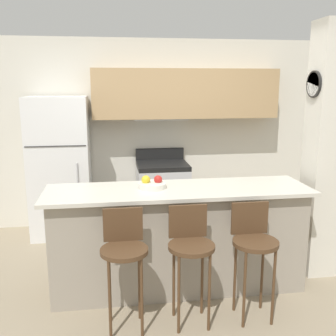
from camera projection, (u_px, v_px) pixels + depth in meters
name	position (u px, v px, depth m)	size (l,w,h in m)	color
ground_plane	(178.00, 286.00, 3.88)	(14.00, 14.00, 0.00)	gray
wall_back	(166.00, 119.00, 5.41)	(5.60, 0.38, 2.55)	silver
pillar_right	(326.00, 153.00, 3.94)	(0.38, 0.32, 2.55)	silver
counter_bar	(178.00, 238.00, 3.77)	(2.48, 0.70, 1.00)	gray
refrigerator	(60.00, 167.00, 5.05)	(0.75, 0.64, 1.80)	white
stove_range	(162.00, 196.00, 5.35)	(0.68, 0.61, 1.07)	silver
bar_stool_left	(124.00, 251.00, 3.11)	(0.38, 0.38, 0.98)	#4C331E
bar_stool_mid	(190.00, 247.00, 3.19)	(0.38, 0.38, 0.98)	#4C331E
bar_stool_right	(254.00, 243.00, 3.27)	(0.38, 0.38, 0.98)	#4C331E
fruit_bowl	(152.00, 184.00, 3.68)	(0.27, 0.27, 0.12)	silver
trash_bin	(109.00, 223.00, 5.08)	(0.28, 0.28, 0.38)	black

